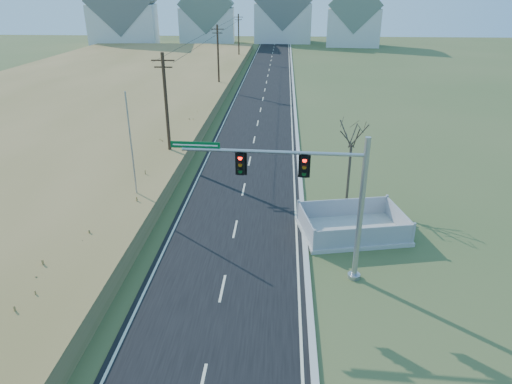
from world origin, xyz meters
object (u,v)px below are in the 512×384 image
open_sign (322,244)px  flagpole (134,166)px  bare_tree (352,133)px  traffic_signal_mast (321,195)px  fence_enclosure (352,229)px

open_sign → flagpole: (-11.65, 4.20, 2.78)m
bare_tree → open_sign: bearing=-107.8°
traffic_signal_mast → open_sign: 4.90m
traffic_signal_mast → fence_enclosure: size_ratio=1.38×
flagpole → bare_tree: (13.88, 2.77, 1.62)m
traffic_signal_mast → flagpole: flagpole is taller
flagpole → fence_enclosure: bearing=-9.1°
traffic_signal_mast → flagpole: bearing=151.7°
fence_enclosure → bare_tree: bare_tree is taller
fence_enclosure → open_sign: (-1.95, -2.02, 0.07)m
flagpole → open_sign: bearing=-19.8°
fence_enclosure → open_sign: bearing=-145.4°
traffic_signal_mast → fence_enclosure: bearing=65.1°
traffic_signal_mast → open_sign: size_ratio=14.30×
flagpole → bare_tree: flagpole is taller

